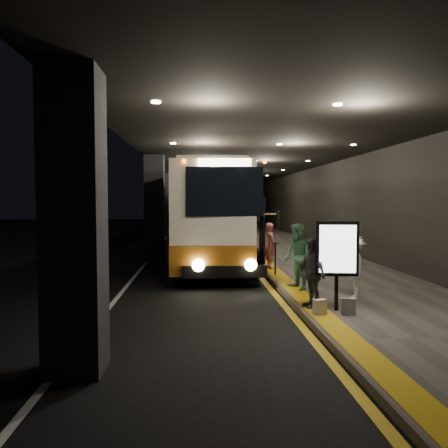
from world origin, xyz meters
name	(u,v)px	position (x,y,z in m)	size (l,w,h in m)	color
ground	(189,276)	(0.00, 0.00, 0.00)	(90.00, 90.00, 0.00)	black
lane_line_white	(151,257)	(-1.80, 5.00, 0.01)	(0.12, 50.00, 0.01)	silver
kerb_stripe_yellow	(243,256)	(2.35, 5.00, 0.01)	(0.18, 50.00, 0.01)	gold
sidewalk	(296,254)	(4.75, 5.00, 0.07)	(4.50, 50.00, 0.15)	#514C44
tactile_strip	(255,253)	(2.85, 5.00, 0.16)	(0.50, 50.00, 0.01)	gold
terminal_wall	(346,190)	(7.00, 5.00, 3.00)	(0.10, 50.00, 6.00)	black
support_columns	(155,208)	(-1.50, 4.00, 2.20)	(0.80, 24.80, 4.40)	black
canopy	(247,154)	(2.50, 5.00, 4.60)	(9.00, 50.00, 0.40)	black
coach_main	(216,219)	(1.03, 3.42, 1.77)	(3.09, 11.92, 3.69)	beige
coach_second	(207,211)	(0.95, 16.15, 1.75)	(2.98, 11.73, 3.65)	beige
coach_third	(203,207)	(0.86, 29.43, 1.89)	(2.84, 12.54, 3.93)	beige
passenger_boarding	(270,246)	(2.80, 0.50, 0.95)	(0.58, 0.38, 1.60)	#B75B55
passenger_waiting_green	(298,256)	(2.94, -3.06, 1.03)	(0.86, 0.53, 1.77)	#3E704F
passenger_waiting_white	(353,267)	(4.02, -4.23, 0.92)	(1.00, 0.46, 1.54)	silver
passenger_waiting_grey	(312,273)	(2.80, -5.01, 0.93)	(0.91, 0.47, 1.55)	#46454A
bag_polka	(348,307)	(3.38, -5.68, 0.32)	(0.29, 0.12, 0.35)	black
bag_plain	(320,307)	(2.80, -5.65, 0.31)	(0.26, 0.15, 0.33)	silver
info_sign	(337,250)	(3.26, -5.30, 1.45)	(0.92, 0.21, 1.93)	black
stanchion_post	(275,259)	(2.75, -0.76, 0.65)	(0.05, 0.05, 1.01)	black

